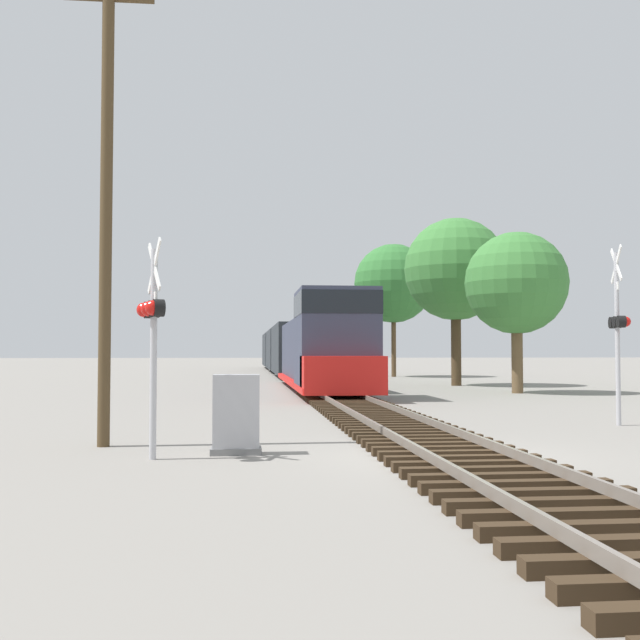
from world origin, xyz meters
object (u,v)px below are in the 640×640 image
tree_mid_background (456,270)px  tree_deep_background (393,284)px  crossing_signal_near (152,321)px  crossing_signal_far (618,325)px  tree_far_right (516,284)px  relay_cabinet (236,415)px  utility_pole (106,195)px  freight_train (291,350)px

tree_mid_background → tree_deep_background: size_ratio=0.94×
crossing_signal_near → tree_deep_background: size_ratio=0.39×
crossing_signal_far → tree_deep_background: tree_deep_background is taller
tree_far_right → tree_mid_background: 7.56m
crossing_signal_near → tree_far_right: (13.72, 19.08, 2.50)m
relay_cabinet → utility_pole: 5.16m
relay_cabinet → tree_mid_background: tree_mid_background is taller
utility_pole → tree_far_right: size_ratio=1.33×
relay_cabinet → tree_mid_background: bearing=65.9°
crossing_signal_near → crossing_signal_far: (11.01, 4.81, 0.13)m
relay_cabinet → tree_deep_background: bearing=74.6°
relay_cabinet → tree_mid_background: size_ratio=0.16×
tree_far_right → relay_cabinet: bearing=-123.5°
utility_pole → tree_far_right: utility_pole is taller
tree_mid_background → crossing_signal_near: bearing=-116.3°
tree_deep_background → crossing_signal_near: bearing=-107.1°
crossing_signal_near → relay_cabinet: (1.46, 0.54, -1.68)m
crossing_signal_near → tree_far_right: tree_far_right is taller
freight_train → tree_far_right: (8.55, -23.99, 2.97)m
crossing_signal_near → tree_far_right: bearing=125.1°
crossing_signal_near → utility_pole: size_ratio=0.40×
crossing_signal_near → freight_train: bearing=154.0°
crossing_signal_near → utility_pole: (-1.14, 1.88, 2.57)m
freight_train → utility_pole: size_ratio=6.43×
freight_train → tree_mid_background: (7.91, -16.59, 4.38)m
freight_train → tree_deep_background: 9.15m
crossing_signal_near → tree_far_right: 23.63m
utility_pole → tree_deep_background: bearing=70.6°
crossing_signal_far → tree_far_right: 14.71m
crossing_signal_far → relay_cabinet: (-9.56, -4.27, -1.82)m
crossing_signal_far → tree_deep_background: (1.52, 35.90, 4.31)m
crossing_signal_near → utility_pole: utility_pole is taller
crossing_signal_far → tree_far_right: tree_far_right is taller
utility_pole → tree_deep_background: (13.67, 38.83, 1.87)m
freight_train → tree_mid_background: 18.89m
crossing_signal_near → crossing_signal_far: bearing=94.4°
crossing_signal_near → tree_mid_background: bearing=134.5°
relay_cabinet → crossing_signal_far: bearing=24.1°
freight_train → utility_pole: utility_pole is taller
crossing_signal_far → tree_far_right: (2.71, 14.27, 2.36)m
tree_mid_background → utility_pole: bearing=-120.0°
crossing_signal_near → utility_pole: bearing=-168.0°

